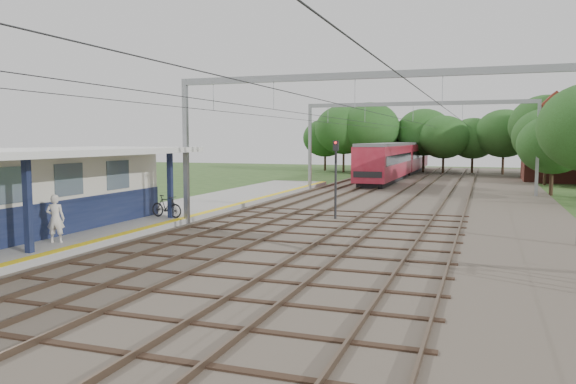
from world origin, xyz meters
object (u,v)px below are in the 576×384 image
at_px(train, 399,158).
at_px(bicycle, 166,206).
at_px(person, 55,219).
at_px(signal_post, 336,172).

bearing_deg(train, bicycle, -98.26).
relative_size(person, signal_post, 0.44).
xyz_separation_m(bicycle, signal_post, (7.48, 3.97, 1.63)).
distance_m(person, bicycle, 7.23).
bearing_deg(person, signal_post, -148.10).
xyz_separation_m(person, train, (5.88, 46.01, 0.82)).
distance_m(train, signal_post, 34.87).
xyz_separation_m(train, signal_post, (1.85, -34.82, 0.46)).
height_order(person, signal_post, signal_post).
xyz_separation_m(bicycle, train, (5.63, 38.80, 1.17)).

